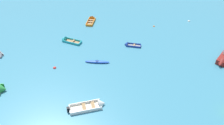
# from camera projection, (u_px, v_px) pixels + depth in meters

# --- Properties ---
(rowboat_white_outer_left) EXTENTS (4.46, 2.87, 1.28)m
(rowboat_white_outer_left) POSITION_uv_depth(u_px,v_px,m) (95.00, 105.00, 27.51)
(rowboat_white_outer_left) COLOR beige
(rowboat_white_outer_left) RESTS_ON ground_plane
(rowboat_deep_blue_distant_center) EXTENTS (2.78, 1.07, 0.83)m
(rowboat_deep_blue_distant_center) POSITION_uv_depth(u_px,v_px,m) (129.00, 45.00, 38.27)
(rowboat_deep_blue_distant_center) COLOR gray
(rowboat_deep_blue_distant_center) RESTS_ON ground_plane
(rowboat_turquoise_back_row_right) EXTENTS (3.79, 2.02, 1.06)m
(rowboat_turquoise_back_row_right) POSITION_uv_depth(u_px,v_px,m) (67.00, 40.00, 39.39)
(rowboat_turquoise_back_row_right) COLOR #99754C
(rowboat_turquoise_back_row_right) RESTS_ON ground_plane
(kayak_blue_back_row_center) EXTENTS (3.67, 0.82, 0.35)m
(kayak_blue_back_row_center) POSITION_uv_depth(u_px,v_px,m) (97.00, 62.00, 34.47)
(kayak_blue_back_row_center) COLOR blue
(kayak_blue_back_row_center) RESTS_ON ground_plane
(rowboat_orange_far_back) EXTENTS (1.29, 3.55, 1.13)m
(rowboat_orange_far_back) POSITION_uv_depth(u_px,v_px,m) (92.00, 20.00, 45.54)
(rowboat_orange_far_back) COLOR #99754C
(rowboat_orange_far_back) RESTS_ON ground_plane
(mooring_buoy_outer_edge) EXTENTS (0.47, 0.47, 0.47)m
(mooring_buoy_outer_edge) POSITION_uv_depth(u_px,v_px,m) (55.00, 68.00, 33.52)
(mooring_buoy_outer_edge) COLOR red
(mooring_buoy_outer_edge) RESTS_ON ground_plane
(mooring_buoy_far_field) EXTENTS (0.43, 0.43, 0.43)m
(mooring_buoy_far_field) POSITION_uv_depth(u_px,v_px,m) (189.00, 21.00, 45.38)
(mooring_buoy_far_field) COLOR silver
(mooring_buoy_far_field) RESTS_ON ground_plane
(mooring_buoy_trailing) EXTENTS (0.33, 0.33, 0.33)m
(mooring_buoy_trailing) POSITION_uv_depth(u_px,v_px,m) (154.00, 26.00, 43.66)
(mooring_buoy_trailing) COLOR orange
(mooring_buoy_trailing) RESTS_ON ground_plane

